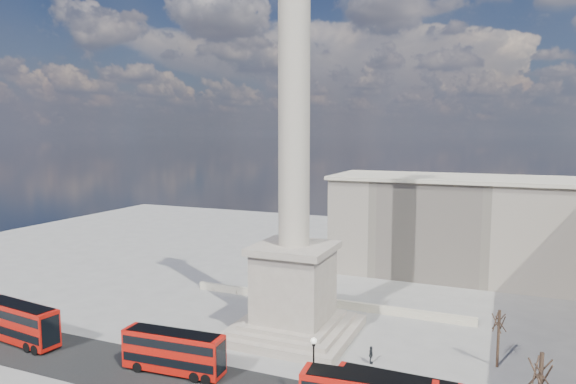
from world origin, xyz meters
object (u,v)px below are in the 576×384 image
(red_bus_e, at_px, (19,323))
(red_bus_a, at_px, (174,351))
(victorian_lamp, at_px, (314,366))
(nelsons_column, at_px, (294,227))
(pedestrian_crossing, at_px, (371,355))

(red_bus_e, bearing_deg, red_bus_a, 8.66)
(victorian_lamp, bearing_deg, red_bus_a, 178.42)
(victorian_lamp, bearing_deg, nelsons_column, 118.49)
(pedestrian_crossing, bearing_deg, nelsons_column, 60.34)
(red_bus_a, xyz_separation_m, red_bus_e, (-20.50, -0.75, 0.16))
(pedestrian_crossing, bearing_deg, red_bus_a, 111.31)
(nelsons_column, relative_size, red_bus_e, 4.35)
(red_bus_a, relative_size, victorian_lamp, 1.72)
(red_bus_a, relative_size, pedestrian_crossing, 5.74)
(nelsons_column, bearing_deg, red_bus_e, -152.09)
(red_bus_a, xyz_separation_m, victorian_lamp, (14.85, -0.41, 1.41))
(victorian_lamp, xyz_separation_m, pedestrian_crossing, (2.59, 10.15, -2.71))
(red_bus_a, height_order, pedestrian_crossing, red_bus_a)
(red_bus_a, bearing_deg, nelsons_column, 59.13)
(red_bus_e, height_order, pedestrian_crossing, red_bus_e)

